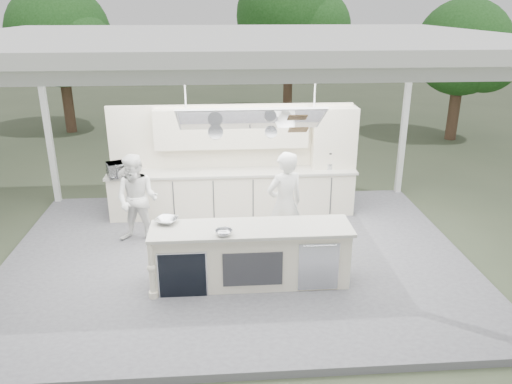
{
  "coord_description": "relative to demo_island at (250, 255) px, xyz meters",
  "views": [
    {
      "loc": [
        -0.24,
        -7.82,
        4.27
      ],
      "look_at": [
        0.37,
        0.4,
        1.15
      ],
      "focal_mm": 35.0,
      "sensor_mm": 36.0,
      "label": 1
    }
  ],
  "objects": [
    {
      "name": "head_chef",
      "position": [
        0.66,
        0.92,
        0.46
      ],
      "size": [
        0.8,
        0.67,
        1.87
      ],
      "primitive_type": "imported",
      "rotation": [
        0.0,
        0.0,
        3.53
      ],
      "color": "white",
      "rests_on": "stage_deck"
    },
    {
      "name": "tent",
      "position": [
        -0.18,
        0.9,
        3.11
      ],
      "size": [
        8.2,
        6.2,
        3.86
      ],
      "color": "white",
      "rests_on": "ground"
    },
    {
      "name": "bowl_small",
      "position": [
        -0.4,
        -0.24,
        0.51
      ],
      "size": [
        0.29,
        0.29,
        0.08
      ],
      "primitive_type": "imported",
      "rotation": [
        0.0,
        0.0,
        0.13
      ],
      "color": "#BABCC1",
      "rests_on": "demo_island"
    },
    {
      "name": "back_counter",
      "position": [
        -0.18,
        2.81,
        0.0
      ],
      "size": [
        5.08,
        0.72,
        0.95
      ],
      "color": "white",
      "rests_on": "stage_deck"
    },
    {
      "name": "bowl_large",
      "position": [
        -1.28,
        0.26,
        0.52
      ],
      "size": [
        0.43,
        0.43,
        0.08
      ],
      "primitive_type": "imported",
      "rotation": [
        0.0,
        0.0,
        -0.35
      ],
      "color": "silver",
      "rests_on": "demo_island"
    },
    {
      "name": "toaster_oven",
      "position": [
        -2.38,
        2.61,
        0.62
      ],
      "size": [
        0.62,
        0.53,
        0.29
      ],
      "primitive_type": "imported",
      "rotation": [
        0.0,
        0.0,
        0.39
      ],
      "color": "silver",
      "rests_on": "back_counter"
    },
    {
      "name": "ground",
      "position": [
        -0.18,
        0.91,
        -0.6
      ],
      "size": [
        90.0,
        90.0,
        0.0
      ],
      "primitive_type": "plane",
      "color": "#3F4831",
      "rests_on": "ground"
    },
    {
      "name": "sous_chef",
      "position": [
        -1.94,
        1.6,
        0.36
      ],
      "size": [
        0.95,
        0.82,
        1.67
      ],
      "primitive_type": "imported",
      "rotation": [
        0.0,
        0.0,
        -0.26
      ],
      "color": "white",
      "rests_on": "stage_deck"
    },
    {
      "name": "demo_island",
      "position": [
        0.0,
        0.0,
        0.0
      ],
      "size": [
        3.1,
        0.79,
        0.95
      ],
      "color": "white",
      "rests_on": "stage_deck"
    },
    {
      "name": "back_wall_unit",
      "position": [
        0.27,
        3.03,
        0.98
      ],
      "size": [
        5.05,
        0.48,
        2.25
      ],
      "color": "white",
      "rests_on": "stage_deck"
    },
    {
      "name": "stage_deck",
      "position": [
        -0.18,
        0.91,
        -0.54
      ],
      "size": [
        8.0,
        6.0,
        0.12
      ],
      "primitive_type": "cube",
      "color": "slate",
      "rests_on": "ground"
    },
    {
      "name": "tree_cluster",
      "position": [
        -0.34,
        10.68,
        2.69
      ],
      "size": [
        19.55,
        9.4,
        5.85
      ],
      "color": "#493724",
      "rests_on": "ground"
    }
  ]
}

